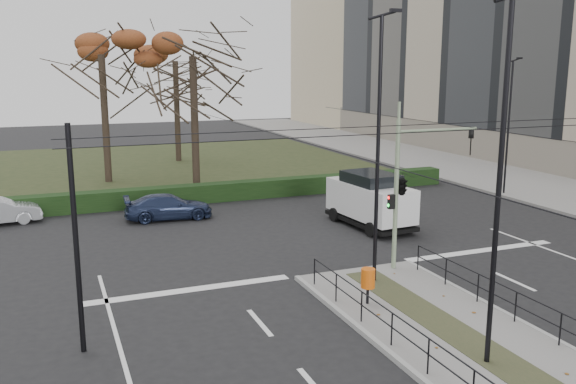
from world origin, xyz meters
name	(u,v)px	position (x,y,z in m)	size (l,w,h in m)	color
ground	(435,324)	(0.00, 0.00, 0.00)	(140.00, 140.00, 0.00)	black
median_island	(493,360)	(0.00, -2.50, 0.07)	(4.40, 15.00, 0.14)	slate
sidewalk_east	(464,169)	(18.00, 22.00, 0.07)	(8.00, 90.00, 0.14)	slate
park	(109,169)	(-6.00, 32.00, 0.05)	(38.00, 26.00, 0.10)	#252E17
hedge	(134,198)	(-6.00, 18.60, 0.50)	(38.00, 1.00, 1.00)	black
apartment_block	(561,27)	(27.97, 23.97, 10.39)	(13.09, 52.10, 21.64)	#C4B08E
median_railing	(499,328)	(0.00, -2.60, 0.98)	(4.14, 13.24, 0.92)	black
catenary	(409,198)	(0.00, 1.62, 3.42)	(20.00, 34.00, 6.00)	black
traffic_light	(404,183)	(1.66, 4.50, 3.28)	(3.67, 2.10, 5.40)	gray
litter_bin	(368,279)	(-1.22, 1.84, 0.94)	(0.44, 0.44, 1.12)	black
streetlamp_median_near	(500,182)	(-0.32, -2.64, 4.69)	(0.75, 0.15, 8.94)	black
streetlamp_median_far	(379,148)	(0.03, 3.58, 4.72)	(0.75, 0.15, 9.01)	black
streetlamp_sidewalk	(509,125)	(14.52, 13.86, 4.07)	(0.65, 0.13, 7.74)	black
parked_car_third	(168,207)	(-4.77, 15.44, 0.61)	(1.72, 4.22, 1.23)	#1D2745
white_van	(370,199)	(3.73, 10.52, 1.32)	(2.53, 5.00, 2.55)	silver
rust_tree	(101,55)	(-6.54, 26.35, 8.09)	(8.07, 8.07, 10.53)	black
bare_tree_center	(175,68)	(-0.48, 33.65, 7.24)	(7.18, 7.18, 10.24)	black
bare_tree_near	(193,66)	(-1.94, 21.42, 7.38)	(7.31, 7.31, 10.44)	black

